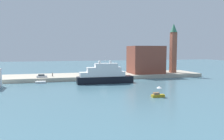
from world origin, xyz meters
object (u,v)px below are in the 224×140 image
large_yacht (104,75)px  parked_car (42,76)px  small_motorboat (158,94)px  mooring_bollard (90,76)px  person_figure (52,75)px  work_barge (41,82)px  bell_tower (173,46)px  harbor_building (146,60)px

large_yacht → parked_car: 28.04m
small_motorboat → mooring_bollard: size_ratio=5.03×
small_motorboat → person_figure: bearing=122.7°
work_barge → person_figure: person_figure is taller
bell_tower → parked_car: bearing=-175.8°
large_yacht → small_motorboat: bearing=-73.8°
parked_car → harbor_building: bearing=6.3°
parked_car → mooring_bollard: size_ratio=5.79×
work_barge → parked_car: size_ratio=0.95×
large_yacht → small_motorboat: large_yacht is taller
large_yacht → person_figure: size_ratio=13.37×
parked_car → person_figure: size_ratio=2.53×
person_figure → bell_tower: bearing=1.8°
large_yacht → harbor_building: 32.23m
bell_tower → person_figure: size_ratio=14.88×
work_barge → mooring_bollard: (20.93, 3.43, 1.66)m
parked_car → person_figure: person_figure is taller
bell_tower → small_motorboat: bearing=-124.2°
large_yacht → harbor_building: (26.12, 18.08, 5.43)m
work_barge → harbor_building: size_ratio=0.25×
work_barge → bell_tower: size_ratio=0.16×
bell_tower → parked_car: size_ratio=5.88×
harbor_building → mooring_bollard: size_ratio=21.98×
small_motorboat → bell_tower: (32.53, 47.82, 14.62)m
work_barge → large_yacht: bearing=-14.3°
small_motorboat → parked_car: bearing=128.3°
small_motorboat → harbor_building: (17.25, 48.60, 7.62)m
large_yacht → work_barge: bearing=165.7°
mooring_bollard → person_figure: bearing=161.3°
person_figure → mooring_bollard: person_figure is taller
large_yacht → mooring_bollard: 10.89m
large_yacht → harbor_building: harbor_building is taller
small_motorboat → person_figure: 54.54m
bell_tower → parked_car: 68.01m
parked_car → person_figure: 5.35m
person_figure → mooring_bollard: bearing=-18.7°
harbor_building → mooring_bollard: 32.32m
mooring_bollard → harbor_building: bearing=15.0°
bell_tower → mooring_bollard: bell_tower is taller
harbor_building → mooring_bollard: harbor_building is taller
mooring_bollard → bell_tower: bearing=9.2°
work_barge → mooring_bollard: size_ratio=5.48×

